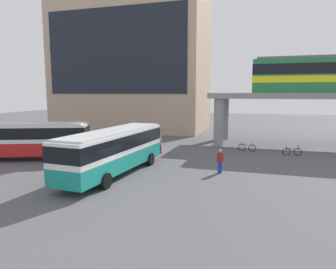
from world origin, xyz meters
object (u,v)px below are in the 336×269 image
(bicycle_black, at_px, (292,152))
(pedestrian_walking_across, at_px, (220,162))
(bicycle_blue, at_px, (247,148))
(pedestrian_at_kerb, at_px, (160,145))
(bus_main, at_px, (114,147))
(station_building, at_px, (132,62))
(bus_secondary, at_px, (23,137))

(bicycle_black, distance_m, pedestrian_walking_across, 10.05)
(bicycle_black, xyz_separation_m, pedestrian_walking_across, (-5.67, -8.28, 0.48))
(bicycle_blue, bearing_deg, pedestrian_at_kerb, -155.92)
(bus_main, xyz_separation_m, pedestrian_at_kerb, (0.70, 8.26, -1.16))
(station_building, relative_size, bicycle_blue, 12.95)
(bicycle_black, bearing_deg, bicycle_blue, 167.19)
(bus_main, height_order, bus_secondary, same)
(bus_secondary, height_order, bicycle_blue, bus_secondary)
(pedestrian_at_kerb, height_order, pedestrian_walking_across, pedestrian_walking_across)
(bicycle_blue, relative_size, pedestrian_walking_across, 1.01)
(station_building, distance_m, bicycle_blue, 25.57)
(bicycle_black, bearing_deg, pedestrian_walking_across, -124.38)
(bicycle_blue, distance_m, pedestrian_walking_across, 9.36)
(station_building, relative_size, bicycle_black, 13.04)
(bus_main, distance_m, bus_secondary, 10.11)
(bicycle_blue, height_order, pedestrian_walking_across, pedestrian_walking_across)
(bicycle_black, height_order, pedestrian_at_kerb, pedestrian_at_kerb)
(station_building, height_order, bicycle_black, station_building)
(bicycle_black, height_order, bicycle_blue, same)
(bus_main, distance_m, bicycle_blue, 14.81)
(bus_main, bearing_deg, bicycle_blue, 53.61)
(station_building, height_order, bicycle_blue, station_building)
(bus_main, height_order, bicycle_blue, bus_main)
(bus_secondary, distance_m, bicycle_blue, 21.00)
(bus_main, distance_m, bicycle_black, 16.96)
(bus_main, distance_m, pedestrian_walking_across, 7.76)
(bus_secondary, xyz_separation_m, bicycle_blue, (18.59, 9.63, -1.63))
(bus_secondary, relative_size, bicycle_blue, 6.28)
(station_building, distance_m, pedestrian_walking_across, 30.66)
(bicycle_black, bearing_deg, bus_main, -139.76)
(bus_secondary, bearing_deg, station_building, 90.00)
(station_building, distance_m, pedestrian_at_kerb, 22.94)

